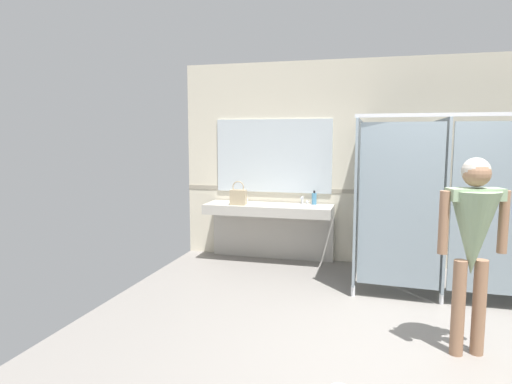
# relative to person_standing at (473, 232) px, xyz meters

# --- Properties ---
(ground_plane) EXTENTS (6.92, 6.17, 0.10)m
(ground_plane) POSITION_rel_person_standing_xyz_m (-0.21, -0.14, -1.11)
(ground_plane) COLOR gray
(wall_back) EXTENTS (6.92, 0.12, 2.94)m
(wall_back) POSITION_rel_person_standing_xyz_m (-0.21, 2.71, 0.41)
(wall_back) COLOR beige
(wall_back) RESTS_ON ground_plane
(wall_back_tile_band) EXTENTS (6.92, 0.01, 0.06)m
(wall_back_tile_band) POSITION_rel_person_standing_xyz_m (-0.21, 2.65, -0.01)
(wall_back_tile_band) COLOR #9E937F
(wall_back_tile_band) RESTS_ON wall_back
(vanity_counter) EXTENTS (1.86, 0.57, 0.97)m
(vanity_counter) POSITION_rel_person_standing_xyz_m (-2.30, 2.43, -0.43)
(vanity_counter) COLOR #B2ADA3
(vanity_counter) RESTS_ON ground_plane
(mirror_panel) EXTENTS (1.76, 0.02, 1.09)m
(mirror_panel) POSITION_rel_person_standing_xyz_m (-2.30, 2.64, 0.49)
(mirror_panel) COLOR silver
(mirror_panel) RESTS_ON wall_back
(bathroom_stalls) EXTENTS (2.94, 1.50, 2.09)m
(bathroom_stalls) POSITION_rel_person_standing_xyz_m (0.43, 1.67, 0.03)
(bathroom_stalls) COLOR gray
(bathroom_stalls) RESTS_ON ground_plane
(person_standing) EXTENTS (0.56, 0.50, 1.67)m
(person_standing) POSITION_rel_person_standing_xyz_m (0.00, 0.00, 0.00)
(person_standing) COLOR #8C664C
(person_standing) RESTS_ON ground_plane
(handbag) EXTENTS (0.23, 0.11, 0.35)m
(handbag) POSITION_rel_person_standing_xyz_m (-2.72, 2.20, -0.08)
(handbag) COLOR tan
(handbag) RESTS_ON vanity_counter
(soap_dispenser) EXTENTS (0.07, 0.07, 0.21)m
(soap_dispenser) POSITION_rel_person_standing_xyz_m (-1.65, 2.52, -0.12)
(soap_dispenser) COLOR teal
(soap_dispenser) RESTS_ON vanity_counter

